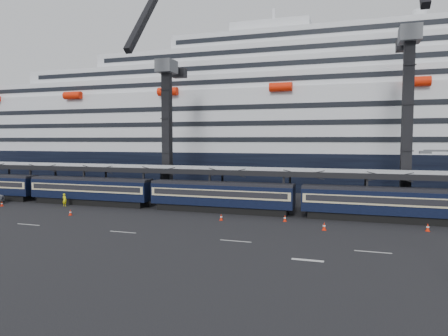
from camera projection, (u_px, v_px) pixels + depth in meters
The scene contains 14 objects.
ground at pixel (266, 233), 40.33m from camera, with size 260.00×260.00×0.00m, color black.
lane_markings at pixel (350, 254), 32.90m from camera, with size 111.00×4.27×0.02m.
train at pixel (246, 196), 51.09m from camera, with size 133.05×3.00×4.05m.
canopy at pixel (287, 171), 53.28m from camera, with size 130.00×6.25×5.53m.
cruise_ship at pixel (306, 126), 83.52m from camera, with size 214.09×28.84×34.00m.
crane_dark_near at pixel (166, 124), 63.22m from camera, with size 4.50×17.75×35.08m.
crane_dark_mid at pixel (408, 109), 51.59m from camera, with size 4.50×18.24×39.64m.
worker at pixel (64, 200), 56.64m from camera, with size 0.67×0.44×1.84m, color #F1EA0C.
traffic_cone_a at pixel (2, 204), 56.74m from camera, with size 0.37×0.37×0.74m.
traffic_cone_b at pixel (70, 212), 49.90m from camera, with size 0.37×0.37×0.74m.
traffic_cone_c at pixel (221, 217), 46.77m from camera, with size 0.39×0.39×0.78m.
traffic_cone_d at pixel (285, 218), 46.09m from camera, with size 0.39×0.39×0.78m.
traffic_cone_e at pixel (324, 226), 41.61m from camera, with size 0.43×0.43×0.87m.
traffic_cone_f at pixel (428, 227), 41.12m from camera, with size 0.42×0.42×0.84m.
Camera 1 is at (8.03, -39.18, 9.39)m, focal length 32.00 mm.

